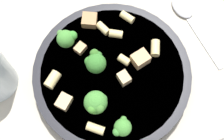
{
  "coord_description": "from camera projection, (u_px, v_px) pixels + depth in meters",
  "views": [
    {
      "loc": [
        0.18,
        0.05,
        0.53
      ],
      "look_at": [
        0.0,
        0.0,
        0.04
      ],
      "focal_mm": 50.0,
      "sensor_mm": 36.0,
      "label": 1
    }
  ],
  "objects": [
    {
      "name": "rigatoni_1",
      "position": [
        155.0,
        48.0,
        0.55
      ],
      "size": [
        0.03,
        0.02,
        0.02
      ],
      "primitive_type": "cylinder",
      "rotation": [
        1.57,
        0.0,
        1.76
      ],
      "color": "#E0C67F",
      "rests_on": "pasta_bowl"
    },
    {
      "name": "rigatoni_4",
      "position": [
        97.0,
        129.0,
        0.5
      ],
      "size": [
        0.02,
        0.03,
        0.01
      ],
      "primitive_type": "cylinder",
      "rotation": [
        1.57,
        0.0,
        3.07
      ],
      "color": "#E0C67F",
      "rests_on": "pasta_bowl"
    },
    {
      "name": "rigatoni_6",
      "position": [
        127.0,
        17.0,
        0.57
      ],
      "size": [
        0.02,
        0.03,
        0.01
      ],
      "primitive_type": "cylinder",
      "rotation": [
        1.57,
        0.0,
        2.76
      ],
      "color": "#E0C67F",
      "rests_on": "pasta_bowl"
    },
    {
      "name": "broccoli_floret_0",
      "position": [
        96.0,
        61.0,
        0.52
      ],
      "size": [
        0.04,
        0.04,
        0.04
      ],
      "color": "#84AD60",
      "rests_on": "pasta_bowl"
    },
    {
      "name": "ground_plane",
      "position": [
        112.0,
        77.0,
        0.57
      ],
      "size": [
        2.0,
        2.0,
        0.0
      ],
      "primitive_type": "plane",
      "color": "#BCB29E"
    },
    {
      "name": "broccoli_floret_3",
      "position": [
        96.0,
        103.0,
        0.49
      ],
      "size": [
        0.04,
        0.04,
        0.04
      ],
      "color": "#9EC175",
      "rests_on": "pasta_bowl"
    },
    {
      "name": "rigatoni_3",
      "position": [
        116.0,
        34.0,
        0.56
      ],
      "size": [
        0.02,
        0.02,
        0.01
      ],
      "primitive_type": "cylinder",
      "rotation": [
        1.57,
        0.0,
        0.1
      ],
      "color": "#E0C67F",
      "rests_on": "pasta_bowl"
    },
    {
      "name": "pasta_bowl",
      "position": [
        112.0,
        74.0,
        0.55
      ],
      "size": [
        0.28,
        0.28,
        0.03
      ],
      "color": "black",
      "rests_on": "ground_plane"
    },
    {
      "name": "rigatoni_2",
      "position": [
        124.0,
        60.0,
        0.54
      ],
      "size": [
        0.02,
        0.02,
        0.01
      ],
      "primitive_type": "cylinder",
      "rotation": [
        1.57,
        0.0,
        2.78
      ],
      "color": "#E0C67F",
      "rests_on": "pasta_bowl"
    },
    {
      "name": "rigatoni_0",
      "position": [
        103.0,
        28.0,
        0.56
      ],
      "size": [
        0.02,
        0.03,
        0.01
      ],
      "primitive_type": "cylinder",
      "rotation": [
        1.57,
        0.0,
        2.59
      ],
      "color": "#E0C67F",
      "rests_on": "pasta_bowl"
    },
    {
      "name": "chicken_chunk_4",
      "position": [
        124.0,
        78.0,
        0.53
      ],
      "size": [
        0.03,
        0.03,
        0.02
      ],
      "primitive_type": "cube",
      "rotation": [
        0.0,
        0.0,
        0.81
      ],
      "color": "tan",
      "rests_on": "pasta_bowl"
    },
    {
      "name": "spoon",
      "position": [
        188.0,
        16.0,
        0.61
      ],
      "size": [
        0.14,
        0.13,
        0.01
      ],
      "color": "silver",
      "rests_on": "ground_plane"
    },
    {
      "name": "chicken_chunk_1",
      "position": [
        89.0,
        20.0,
        0.57
      ],
      "size": [
        0.03,
        0.03,
        0.02
      ],
      "primitive_type": "cube",
      "rotation": [
        0.0,
        0.0,
        1.74
      ],
      "color": "#A87A4C",
      "rests_on": "pasta_bowl"
    },
    {
      "name": "chicken_chunk_0",
      "position": [
        140.0,
        59.0,
        0.54
      ],
      "size": [
        0.04,
        0.04,
        0.02
      ],
      "primitive_type": "cube",
      "rotation": [
        0.0,
        0.0,
        2.42
      ],
      "color": "tan",
      "rests_on": "pasta_bowl"
    },
    {
      "name": "chicken_chunk_2",
      "position": [
        64.0,
        102.0,
        0.51
      ],
      "size": [
        0.03,
        0.03,
        0.01
      ],
      "primitive_type": "cube",
      "rotation": [
        0.0,
        0.0,
        2.92
      ],
      "color": "tan",
      "rests_on": "pasta_bowl"
    },
    {
      "name": "rigatoni_5",
      "position": [
        53.0,
        80.0,
        0.52
      ],
      "size": [
        0.03,
        0.02,
        0.02
      ],
      "primitive_type": "cylinder",
      "rotation": [
        1.57,
        0.0,
        1.33
      ],
      "color": "#E0C67F",
      "rests_on": "pasta_bowl"
    },
    {
      "name": "chicken_chunk_3",
      "position": [
        80.0,
        48.0,
        0.55
      ],
      "size": [
        0.02,
        0.02,
        0.01
      ],
      "primitive_type": "cube",
      "rotation": [
        0.0,
        0.0,
        2.74
      ],
      "color": "tan",
      "rests_on": "pasta_bowl"
    },
    {
      "name": "broccoli_floret_1",
      "position": [
        122.0,
        128.0,
        0.48
      ],
      "size": [
        0.03,
        0.03,
        0.03
      ],
      "color": "#9EC175",
      "rests_on": "pasta_bowl"
    },
    {
      "name": "broccoli_floret_2",
      "position": [
        66.0,
        38.0,
        0.54
      ],
      "size": [
        0.03,
        0.04,
        0.04
      ],
      "color": "#9EC175",
      "rests_on": "pasta_bowl"
    }
  ]
}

